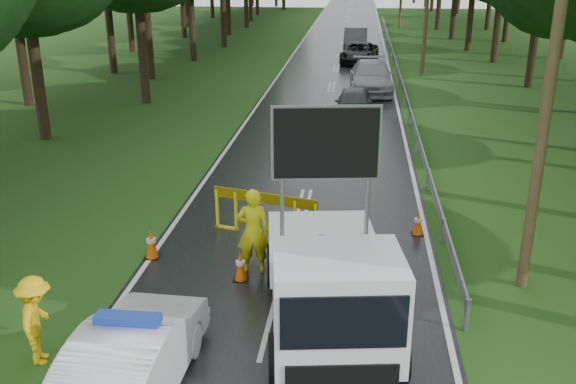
# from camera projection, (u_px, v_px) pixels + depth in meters

# --- Properties ---
(ground) EXTENTS (160.00, 160.00, 0.00)m
(ground) POSITION_uv_depth(u_px,v_px,m) (276.00, 319.00, 12.83)
(ground) COLOR #244B15
(ground) RESTS_ON ground
(road) EXTENTS (7.00, 140.00, 0.02)m
(road) POSITION_uv_depth(u_px,v_px,m) (336.00, 69.00, 40.77)
(road) COLOR black
(road) RESTS_ON ground
(guardrail) EXTENTS (0.12, 60.06, 0.70)m
(guardrail) POSITION_uv_depth(u_px,v_px,m) (396.00, 62.00, 39.89)
(guardrail) COLOR gray
(guardrail) RESTS_ON ground
(utility_pole_near) EXTENTS (1.40, 0.24, 10.00)m
(utility_pole_near) POSITION_uv_depth(u_px,v_px,m) (554.00, 53.00, 12.39)
(utility_pole_near) COLOR #493A22
(utility_pole_near) RESTS_ON ground
(police_sedan) EXTENTS (1.61, 4.28, 1.53)m
(police_sedan) POSITION_uv_depth(u_px,v_px,m) (132.00, 360.00, 10.35)
(police_sedan) COLOR white
(police_sedan) RESTS_ON ground
(work_truck) EXTENTS (2.99, 5.44, 4.12)m
(work_truck) POSITION_uv_depth(u_px,v_px,m) (330.00, 282.00, 11.97)
(work_truck) COLOR gray
(work_truck) RESTS_ON ground
(barrier) EXTENTS (2.78, 0.82, 1.19)m
(barrier) POSITION_uv_depth(u_px,v_px,m) (265.00, 204.00, 16.32)
(barrier) COLOR #FAFA0D
(barrier) RESTS_ON ground
(officer) EXTENTS (0.80, 0.58, 2.03)m
(officer) POSITION_uv_depth(u_px,v_px,m) (253.00, 231.00, 14.42)
(officer) COLOR #D8D80B
(officer) RESTS_ON ground
(civilian) EXTENTS (0.99, 0.89, 1.65)m
(civilian) POSITION_uv_depth(u_px,v_px,m) (323.00, 273.00, 12.91)
(civilian) COLOR #1B41B2
(civilian) RESTS_ON ground
(bystander_left) EXTENTS (0.88, 1.20, 1.67)m
(bystander_left) POSITION_uv_depth(u_px,v_px,m) (37.00, 320.00, 11.24)
(bystander_left) COLOR yellow
(bystander_left) RESTS_ON ground
(queue_car_first) EXTENTS (1.74, 4.02, 1.35)m
(queue_car_first) POSITION_uv_depth(u_px,v_px,m) (354.00, 103.00, 28.29)
(queue_car_first) COLOR #3B3E42
(queue_car_first) RESTS_ON ground
(queue_car_second) EXTENTS (2.37, 5.46, 1.57)m
(queue_car_second) POSITION_uv_depth(u_px,v_px,m) (371.00, 77.00, 33.81)
(queue_car_second) COLOR #96999E
(queue_car_second) RESTS_ON ground
(queue_car_third) EXTENTS (2.75, 5.00, 1.33)m
(queue_car_third) POSITION_uv_depth(u_px,v_px,m) (360.00, 53.00, 42.86)
(queue_car_third) COLOR black
(queue_car_third) RESTS_ON ground
(queue_car_fourth) EXTENTS (1.75, 4.96, 1.63)m
(queue_car_fourth) POSITION_uv_depth(u_px,v_px,m) (356.00, 39.00, 48.43)
(queue_car_fourth) COLOR #3C3D43
(queue_car_fourth) RESTS_ON ground
(cone_center) EXTENTS (0.34, 0.34, 0.72)m
(cone_center) POSITION_uv_depth(u_px,v_px,m) (240.00, 266.00, 14.25)
(cone_center) COLOR black
(cone_center) RESTS_ON ground
(cone_far) EXTENTS (0.30, 0.30, 0.64)m
(cone_far) POSITION_uv_depth(u_px,v_px,m) (349.00, 254.00, 14.90)
(cone_far) COLOR black
(cone_far) RESTS_ON ground
(cone_left_mid) EXTENTS (0.37, 0.37, 0.78)m
(cone_left_mid) POSITION_uv_depth(u_px,v_px,m) (151.00, 244.00, 15.29)
(cone_left_mid) COLOR black
(cone_left_mid) RESTS_ON ground
(cone_right) EXTENTS (0.33, 0.33, 0.69)m
(cone_right) POSITION_uv_depth(u_px,v_px,m) (418.00, 223.00, 16.58)
(cone_right) COLOR black
(cone_right) RESTS_ON ground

